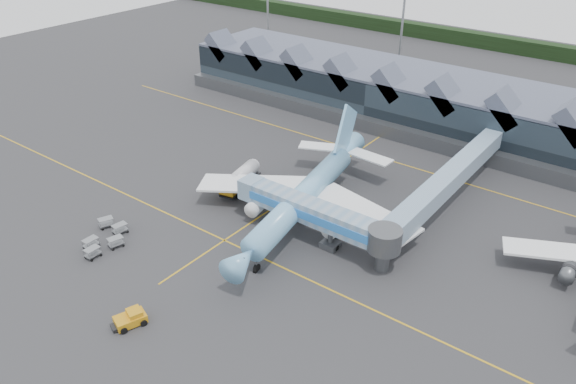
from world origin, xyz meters
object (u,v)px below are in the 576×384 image
Objects in this scene: jet_bridge at (325,218)px; fuel_truck at (241,177)px; pushback_tug at (131,318)px; main_airliner at (307,194)px.

fuel_truck is at bearing 164.75° from jet_bridge.
jet_bridge reaches higher than pushback_tug.
jet_bridge is (6.26, -4.65, 0.57)m from main_airliner.
jet_bridge is 27.60m from pushback_tug.
jet_bridge is 5.96× the size of pushback_tug.
pushback_tug is at bearing -82.69° from fuel_truck.
fuel_truck is at bearing 166.67° from main_airliner.
main_airliner is 13.47m from fuel_truck.
fuel_truck is 33.16m from pushback_tug.
main_airliner is at bearing 105.52° from pushback_tug.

